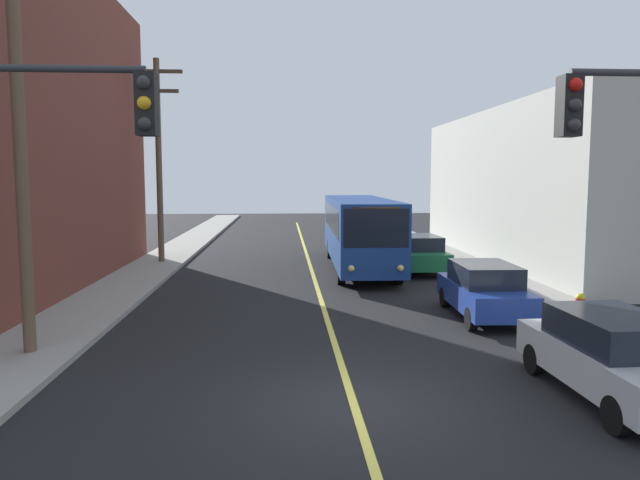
# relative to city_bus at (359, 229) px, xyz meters

# --- Properties ---
(ground_plane) EXTENTS (120.00, 120.00, 0.00)m
(ground_plane) POSITION_rel_city_bus_xyz_m (-2.20, -16.52, -1.82)
(ground_plane) COLOR black
(sidewalk_left) EXTENTS (2.50, 90.00, 0.15)m
(sidewalk_left) POSITION_rel_city_bus_xyz_m (-9.45, -6.52, -1.74)
(sidewalk_left) COLOR gray
(sidewalk_left) RESTS_ON ground
(sidewalk_right) EXTENTS (2.50, 90.00, 0.15)m
(sidewalk_right) POSITION_rel_city_bus_xyz_m (5.05, -6.52, -1.74)
(sidewalk_right) COLOR gray
(sidewalk_right) RESTS_ON ground
(lane_stripe_center) EXTENTS (0.16, 60.00, 0.01)m
(lane_stripe_center) POSITION_rel_city_bus_xyz_m (-2.20, -1.52, -1.81)
(lane_stripe_center) COLOR #D8CC4C
(lane_stripe_center) RESTS_ON ground
(building_right_warehouse) EXTENTS (12.00, 20.42, 7.40)m
(building_right_warehouse) POSITION_rel_city_bus_xyz_m (12.29, 1.78, 1.88)
(building_right_warehouse) COLOR #B2B2A8
(building_right_warehouse) RESTS_ON ground
(city_bus) EXTENTS (2.84, 12.21, 3.20)m
(city_bus) POSITION_rel_city_bus_xyz_m (0.00, 0.00, 0.00)
(city_bus) COLOR navy
(city_bus) RESTS_ON ground
(parked_car_silver) EXTENTS (1.91, 4.44, 1.62)m
(parked_car_silver) POSITION_rel_city_bus_xyz_m (2.64, -16.57, -0.98)
(parked_car_silver) COLOR #B7B7BC
(parked_car_silver) RESTS_ON ground
(parked_car_blue) EXTENTS (1.94, 4.46, 1.62)m
(parked_car_blue) POSITION_rel_city_bus_xyz_m (2.46, -9.99, -0.98)
(parked_car_blue) COLOR navy
(parked_car_blue) RESTS_ON ground
(parked_car_green) EXTENTS (1.87, 4.42, 1.62)m
(parked_car_green) POSITION_rel_city_bus_xyz_m (2.52, -1.28, -0.98)
(parked_car_green) COLOR #196038
(parked_car_green) RESTS_ON ground
(utility_pole_near) EXTENTS (2.40, 0.28, 11.82)m
(utility_pole_near) POSITION_rel_city_bus_xyz_m (-9.31, -13.22, 4.77)
(utility_pole_near) COLOR brown
(utility_pole_near) RESTS_ON sidewalk_left
(utility_pole_mid) EXTENTS (2.40, 0.28, 9.55)m
(utility_pole_mid) POSITION_rel_city_bus_xyz_m (-9.33, 1.85, 3.60)
(utility_pole_mid) COLOR brown
(utility_pole_mid) RESTS_ON sidewalk_left
(traffic_signal_left_corner) EXTENTS (3.75, 0.48, 6.00)m
(traffic_signal_left_corner) POSITION_rel_city_bus_xyz_m (-7.61, -17.11, 2.49)
(traffic_signal_left_corner) COLOR #2D2D33
(traffic_signal_left_corner) RESTS_ON sidewalk_left
(fire_hydrant) EXTENTS (0.44, 0.26, 0.84)m
(fire_hydrant) POSITION_rel_city_bus_xyz_m (4.65, -11.45, -1.23)
(fire_hydrant) COLOR red
(fire_hydrant) RESTS_ON sidewalk_right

